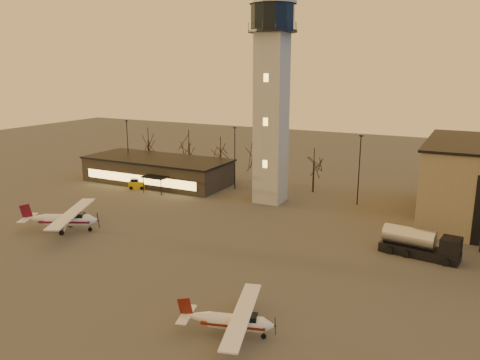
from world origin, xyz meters
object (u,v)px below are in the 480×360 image
object	(u,v)px
terminal	(158,170)
cessna_front	(238,325)
fuel_truck	(419,246)
cessna_rear	(69,222)
control_tower	(272,90)
service_cart	(137,185)

from	to	relation	value
terminal	cessna_front	bearing A→B (deg)	-46.56
cessna_front	fuel_truck	bearing A→B (deg)	49.65
terminal	cessna_front	world-z (taller)	terminal
cessna_rear	cessna_front	bearing A→B (deg)	-47.24
terminal	fuel_truck	bearing A→B (deg)	-17.63
control_tower	terminal	world-z (taller)	control_tower
cessna_front	service_cart	xyz separation A→B (m)	(-34.66, 31.14, -0.29)
cessna_front	terminal	bearing A→B (deg)	117.56
terminal	cessna_front	xyz separation A→B (m)	(34.23, -36.14, -1.23)
cessna_rear	fuel_truck	bearing A→B (deg)	-10.23
terminal	service_cart	size ratio (longest dim) A/B	8.51
terminal	service_cart	xyz separation A→B (m)	(-0.43, -5.00, -1.52)
cessna_front	cessna_rear	world-z (taller)	cessna_rear
terminal	cessna_rear	size ratio (longest dim) A/B	2.13
cessna_front	fuel_truck	distance (m)	24.25
control_tower	cessna_rear	xyz separation A→B (m)	(-16.38, -23.17, -15.15)
terminal	cessna_rear	distance (m)	25.79
service_cart	control_tower	bearing A→B (deg)	-15.31
cessna_front	control_tower	bearing A→B (deg)	93.83
cessna_front	service_cart	bearing A→B (deg)	122.18
control_tower	cessna_front	size ratio (longest dim) A/B	3.35
service_cart	cessna_front	bearing A→B (deg)	-64.92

